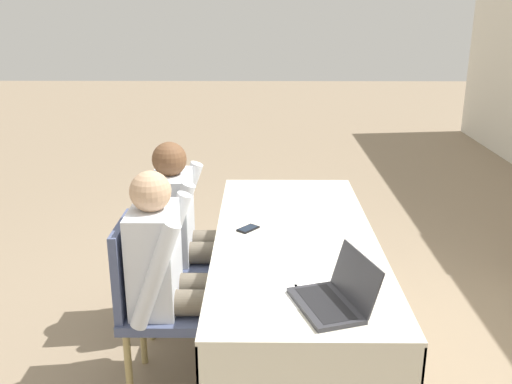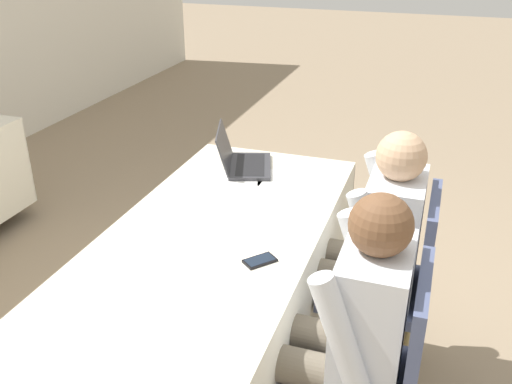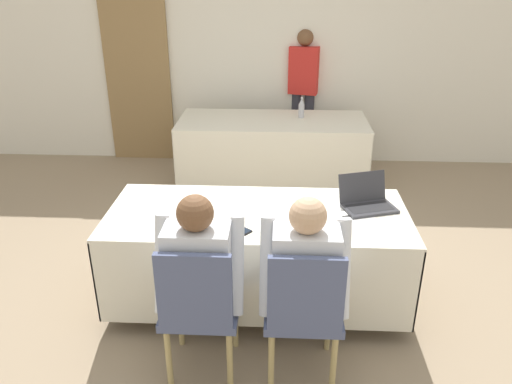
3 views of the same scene
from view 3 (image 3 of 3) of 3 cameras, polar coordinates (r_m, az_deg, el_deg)
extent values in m
plane|color=gray|center=(3.77, 0.17, -12.24)|extent=(24.00, 24.00, 0.00)
cube|color=silver|center=(6.08, 1.58, 15.92)|extent=(12.00, 0.06, 2.70)
cube|color=olive|center=(6.27, -13.60, 15.31)|extent=(0.78, 0.04, 2.65)
cube|color=silver|center=(3.39, 0.18, -2.50)|extent=(2.05, 0.87, 0.02)
cube|color=silver|center=(3.18, -0.20, -10.97)|extent=(2.05, 0.01, 0.59)
cube|color=silver|center=(3.91, 0.48, -3.67)|extent=(2.05, 0.01, 0.59)
cube|color=silver|center=(3.72, -15.78, -6.27)|extent=(0.01, 0.87, 0.59)
cube|color=silver|center=(3.64, 16.51, -7.08)|extent=(0.01, 0.87, 0.59)
cylinder|color=#333333|center=(3.74, 0.17, -11.56)|extent=(0.06, 0.06, 0.11)
cube|color=silver|center=(5.47, 1.93, 8.14)|extent=(2.05, 0.87, 0.02)
cube|color=silver|center=(5.16, 1.79, 3.52)|extent=(2.05, 0.01, 0.59)
cube|color=silver|center=(5.97, 1.97, 6.46)|extent=(2.05, 0.01, 0.59)
cube|color=silver|center=(5.67, -8.49, 5.22)|extent=(0.01, 0.87, 0.59)
cube|color=silver|center=(5.64, 12.31, 4.81)|extent=(0.01, 0.87, 0.59)
cylinder|color=#333333|center=(5.69, 1.84, 1.75)|extent=(0.06, 0.06, 0.11)
cube|color=#333338|center=(3.50, 12.85, -1.85)|extent=(0.40, 0.31, 0.02)
cube|color=black|center=(3.50, 12.86, -1.70)|extent=(0.34, 0.24, 0.00)
cube|color=#333338|center=(3.57, 12.04, 0.62)|extent=(0.35, 0.17, 0.20)
cube|color=black|center=(3.57, 12.04, 0.62)|extent=(0.31, 0.15, 0.17)
cube|color=black|center=(3.16, -1.63, -4.36)|extent=(0.14, 0.13, 0.01)
cube|color=#192333|center=(3.16, -1.63, -4.27)|extent=(0.12, 0.12, 0.00)
cube|color=white|center=(3.26, 2.30, -3.49)|extent=(0.23, 0.31, 0.00)
cube|color=white|center=(3.51, 9.83, -1.70)|extent=(0.22, 0.30, 0.00)
cube|color=white|center=(3.31, 12.41, -3.65)|extent=(0.29, 0.34, 0.00)
cylinder|color=#B7B7C1|center=(5.56, 5.20, 9.25)|extent=(0.06, 0.06, 0.15)
cone|color=#B7B7C1|center=(5.53, 5.24, 10.32)|extent=(0.05, 0.05, 0.06)
cylinder|color=silver|center=(5.52, 5.26, 10.68)|extent=(0.03, 0.03, 0.01)
cylinder|color=tan|center=(3.26, -2.39, -14.37)|extent=(0.04, 0.04, 0.41)
cylinder|color=tan|center=(3.31, -8.65, -14.03)|extent=(0.04, 0.04, 0.41)
cylinder|color=tan|center=(3.00, -3.01, -18.58)|extent=(0.04, 0.04, 0.41)
cylinder|color=tan|center=(3.05, -9.95, -18.12)|extent=(0.04, 0.04, 0.41)
cube|color=#4C567A|center=(3.00, -6.20, -12.85)|extent=(0.44, 0.44, 0.05)
cube|color=#4C567A|center=(2.70, -7.09, -11.18)|extent=(0.40, 0.04, 0.45)
cylinder|color=tan|center=(3.27, 8.28, -14.57)|extent=(0.04, 0.04, 0.41)
cylinder|color=tan|center=(3.25, 1.89, -14.51)|extent=(0.04, 0.04, 0.41)
cylinder|color=tan|center=(3.01, 8.85, -18.78)|extent=(0.04, 0.04, 0.41)
cylinder|color=tan|center=(2.99, 1.75, -18.75)|extent=(0.04, 0.04, 0.41)
cube|color=#4C567A|center=(2.98, 5.37, -13.21)|extent=(0.44, 0.44, 0.05)
cube|color=#4C567A|center=(2.67, 5.73, -11.58)|extent=(0.40, 0.04, 0.45)
cylinder|color=#665B4C|center=(3.04, -4.21, -10.11)|extent=(0.13, 0.42, 0.13)
cylinder|color=#665B4C|center=(3.07, -7.60, -9.95)|extent=(0.13, 0.42, 0.13)
cylinder|color=#665B4C|center=(3.36, -3.68, -12.55)|extent=(0.10, 0.10, 0.46)
cylinder|color=#665B4C|center=(3.38, -6.79, -12.39)|extent=(0.10, 0.10, 0.46)
cube|color=silver|center=(2.80, -6.62, -8.82)|extent=(0.36, 0.22, 0.52)
cylinder|color=silver|center=(2.80, -2.21, -8.41)|extent=(0.08, 0.26, 0.54)
cylinder|color=silver|center=(2.87, -10.69, -8.05)|extent=(0.08, 0.26, 0.54)
sphere|color=brown|center=(2.62, -6.99, -2.41)|extent=(0.20, 0.20, 0.20)
cylinder|color=#665B4C|center=(3.03, 7.07, -10.38)|extent=(0.13, 0.42, 0.13)
cylinder|color=#665B4C|center=(3.02, 3.62, -10.34)|extent=(0.13, 0.42, 0.13)
cylinder|color=#665B4C|center=(3.35, 6.61, -12.79)|extent=(0.10, 0.10, 0.46)
cylinder|color=#665B4C|center=(3.34, 3.46, -12.76)|extent=(0.10, 0.10, 0.46)
cube|color=silver|center=(2.77, 5.64, -9.17)|extent=(0.36, 0.22, 0.52)
cylinder|color=silver|center=(2.82, 9.93, -8.62)|extent=(0.08, 0.26, 0.54)
cylinder|color=silver|center=(2.79, 1.26, -8.51)|extent=(0.08, 0.26, 0.54)
sphere|color=tan|center=(2.59, 5.95, -2.72)|extent=(0.20, 0.20, 0.20)
cylinder|color=#33333D|center=(6.28, 4.54, 7.47)|extent=(0.12, 0.12, 0.85)
cylinder|color=#33333D|center=(6.25, 5.98, 7.33)|extent=(0.12, 0.12, 0.85)
cube|color=red|center=(6.10, 5.52, 13.70)|extent=(0.38, 0.27, 0.55)
sphere|color=brown|center=(6.04, 5.66, 17.15)|extent=(0.19, 0.19, 0.19)
camera|label=1|loc=(3.94, 47.89, 11.99)|focal=40.00mm
camera|label=2|loc=(2.97, -40.31, 12.15)|focal=40.00mm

